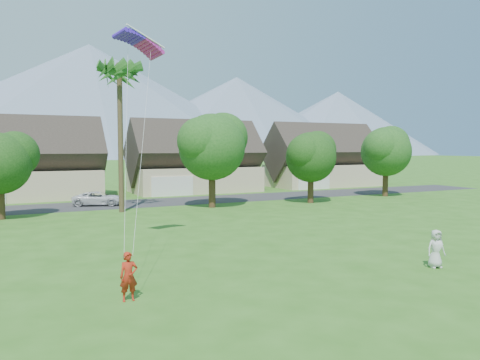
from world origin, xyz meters
TOP-DOWN VIEW (x-y plane):
  - ground at (0.00, 0.00)m, footprint 500.00×500.00m
  - street at (0.00, 34.00)m, footprint 90.00×7.00m
  - kite_flyer at (-6.59, 5.46)m, footprint 0.65×0.44m
  - watcher at (6.87, 3.96)m, footprint 0.96×0.75m
  - parked_car at (-2.97, 34.00)m, footprint 5.12×3.63m
  - mountain_ridge at (10.40, 260.00)m, footprint 540.00×240.00m
  - houses_row at (0.49, 42.99)m, footprint 72.75×8.19m
  - tree_row at (-1.14, 27.92)m, footprint 62.27×6.67m
  - fan_palm at (-2.00, 28.50)m, footprint 3.00×3.00m
  - parafoil_kite at (-4.02, 13.67)m, footprint 2.90×1.43m

SIDE VIEW (x-z plane):
  - ground at x=0.00m, z-range 0.00..0.00m
  - street at x=0.00m, z-range 0.00..0.01m
  - parked_car at x=-2.97m, z-range 0.00..1.30m
  - watcher at x=6.87m, z-range 0.00..1.73m
  - kite_flyer at x=-6.59m, z-range 0.00..1.75m
  - houses_row at x=0.49m, z-range -0.99..7.87m
  - tree_row at x=-1.14m, z-range 0.66..9.11m
  - parafoil_kite at x=-4.02m, z-range 10.69..11.19m
  - fan_palm at x=-2.00m, z-range 4.90..18.70m
  - mountain_ridge at x=10.40m, z-range -5.93..64.07m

